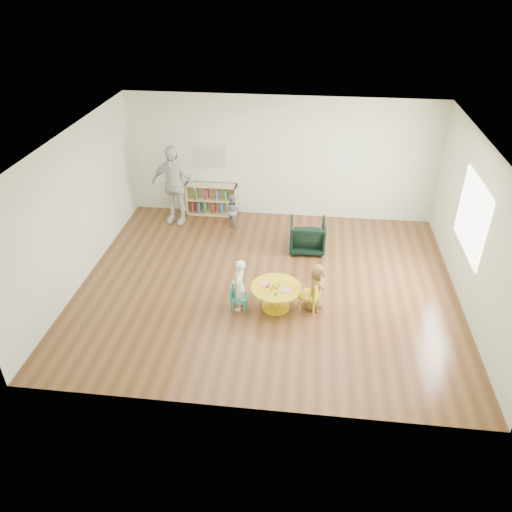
# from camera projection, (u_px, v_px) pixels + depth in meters

# --- Properties ---
(room) EXTENTS (7.10, 7.00, 2.80)m
(room) POSITION_uv_depth(u_px,v_px,m) (269.00, 193.00, 8.44)
(room) COLOR #58341B
(room) RESTS_ON ground
(activity_table) EXTENTS (0.88, 0.88, 0.49)m
(activity_table) POSITION_uv_depth(u_px,v_px,m) (276.00, 293.00, 8.67)
(activity_table) COLOR gold
(activity_table) RESTS_ON ground
(kid_chair_left) EXTENTS (0.29, 0.29, 0.53)m
(kid_chair_left) POSITION_uv_depth(u_px,v_px,m) (237.00, 296.00, 8.65)
(kid_chair_left) COLOR #1A8F7A
(kid_chair_left) RESTS_ON ground
(kid_chair_right) EXTENTS (0.40, 0.40, 0.58)m
(kid_chair_right) POSITION_uv_depth(u_px,v_px,m) (312.00, 295.00, 8.62)
(kid_chair_right) COLOR gold
(kid_chair_right) RESTS_ON ground
(bookshelf) EXTENTS (1.20, 0.30, 0.75)m
(bookshelf) POSITION_uv_depth(u_px,v_px,m) (211.00, 199.00, 11.82)
(bookshelf) COLOR tan
(bookshelf) RESTS_ON ground
(alphabet_poster) EXTENTS (0.74, 0.01, 0.54)m
(alphabet_poster) POSITION_uv_depth(u_px,v_px,m) (211.00, 158.00, 11.41)
(alphabet_poster) COLOR white
(alphabet_poster) RESTS_ON ground
(armchair) EXTENTS (0.75, 0.77, 0.68)m
(armchair) POSITION_uv_depth(u_px,v_px,m) (307.00, 236.00, 10.37)
(armchair) COLOR black
(armchair) RESTS_ON ground
(child_left) EXTENTS (0.26, 0.37, 0.97)m
(child_left) POSITION_uv_depth(u_px,v_px,m) (239.00, 285.00, 8.57)
(child_left) COLOR white
(child_left) RESTS_ON ground
(child_right) EXTENTS (0.42, 0.51, 0.89)m
(child_right) POSITION_uv_depth(u_px,v_px,m) (316.00, 287.00, 8.59)
(child_right) COLOR gold
(child_right) RESTS_ON ground
(toddler) EXTENTS (0.48, 0.45, 0.78)m
(toddler) POSITION_uv_depth(u_px,v_px,m) (233.00, 210.00, 11.24)
(toddler) COLOR #1E1C47
(toddler) RESTS_ON ground
(adult_caretaker) EXTENTS (1.13, 0.64, 1.82)m
(adult_caretaker) POSITION_uv_depth(u_px,v_px,m) (174.00, 185.00, 11.18)
(adult_caretaker) COLOR silver
(adult_caretaker) RESTS_ON ground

